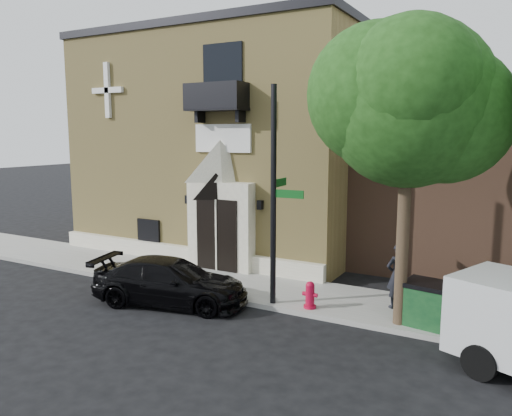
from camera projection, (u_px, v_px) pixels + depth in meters
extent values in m
plane|color=black|center=(201.00, 298.00, 15.55)|extent=(120.00, 120.00, 0.00)
cube|color=gray|center=(252.00, 287.00, 16.36)|extent=(42.00, 3.00, 0.15)
cube|color=tan|center=(245.00, 146.00, 23.25)|extent=(12.00, 10.00, 9.00)
cube|color=black|center=(245.00, 42.00, 22.56)|extent=(12.20, 10.20, 0.30)
cube|color=white|center=(180.00, 253.00, 19.41)|extent=(12.00, 0.30, 0.60)
cube|color=white|center=(221.00, 226.00, 18.15)|extent=(2.60, 0.55, 3.20)
pyramid|color=white|center=(220.00, 161.00, 17.80)|extent=(2.60, 0.55, 1.50)
cube|color=black|center=(217.00, 235.00, 17.94)|extent=(1.70, 0.06, 2.60)
cube|color=white|center=(216.00, 235.00, 17.91)|extent=(0.06, 0.04, 2.60)
cube|color=white|center=(223.00, 138.00, 17.85)|extent=(2.30, 0.10, 1.00)
cube|color=black|center=(217.00, 109.00, 17.36)|extent=(2.20, 0.90, 0.10)
cube|color=black|center=(209.00, 95.00, 16.92)|extent=(2.20, 0.06, 0.90)
cube|color=black|center=(192.00, 97.00, 17.79)|extent=(0.06, 0.90, 0.90)
cube|color=black|center=(242.00, 95.00, 16.80)|extent=(0.06, 0.90, 0.90)
cube|color=black|center=(223.00, 75.00, 17.55)|extent=(1.60, 0.08, 2.20)
cube|color=white|center=(107.00, 90.00, 20.17)|extent=(0.22, 0.14, 2.20)
cube|color=white|center=(107.00, 90.00, 20.17)|extent=(1.60, 0.14, 0.22)
cube|color=black|center=(149.00, 231.00, 20.13)|extent=(1.10, 0.10, 1.00)
cube|color=orange|center=(149.00, 231.00, 20.15)|extent=(0.85, 0.06, 0.75)
cube|color=black|center=(188.00, 199.00, 18.88)|extent=(0.18, 0.18, 0.32)
cube|color=black|center=(260.00, 205.00, 17.40)|extent=(0.18, 0.18, 0.32)
cylinder|color=#38281C|center=(402.00, 245.00, 12.75)|extent=(0.32, 0.32, 4.20)
sphere|color=#183C10|center=(409.00, 103.00, 12.22)|extent=(4.20, 4.20, 4.20)
sphere|color=#183C10|center=(444.00, 115.00, 12.15)|extent=(3.36, 3.36, 3.36)
sphere|color=#183C10|center=(378.00, 95.00, 12.35)|extent=(3.57, 3.57, 3.57)
sphere|color=#183C10|center=(412.00, 83.00, 11.46)|extent=(3.15, 3.15, 3.15)
imported|color=black|center=(170.00, 282.00, 14.90)|extent=(5.02, 2.93, 1.37)
cylinder|color=black|center=(480.00, 362.00, 10.34)|extent=(0.79, 0.51, 0.75)
cylinder|color=black|center=(273.00, 197.00, 14.18)|extent=(0.17, 0.17, 6.27)
cube|color=#0D4F17|center=(289.00, 194.00, 13.96)|extent=(0.89, 0.08, 0.23)
cube|color=#0D4F17|center=(280.00, 183.00, 14.55)|extent=(0.08, 0.89, 0.23)
cylinder|color=#AC082A|center=(310.00, 306.00, 14.20)|extent=(0.36, 0.36, 0.08)
cylinder|color=#AC082A|center=(310.00, 296.00, 14.16)|extent=(0.26, 0.26, 0.54)
sphere|color=#AC082A|center=(310.00, 286.00, 14.11)|extent=(0.26, 0.26, 0.26)
cylinder|color=#AC082A|center=(310.00, 294.00, 14.15)|extent=(0.44, 0.12, 0.12)
cube|color=#0E361A|center=(438.00, 308.00, 12.73)|extent=(1.82, 1.21, 1.03)
cube|color=black|center=(440.00, 286.00, 12.65)|extent=(1.88, 1.26, 0.11)
imported|color=#557138|center=(235.00, 261.00, 18.04)|extent=(0.73, 0.65, 0.73)
imported|color=black|center=(398.00, 276.00, 14.08)|extent=(0.81, 0.79, 1.88)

